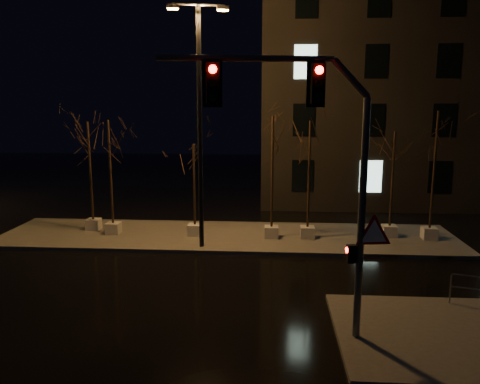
{
  "coord_description": "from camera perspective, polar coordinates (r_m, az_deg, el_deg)",
  "views": [
    {
      "loc": [
        2.14,
        -15.87,
        6.38
      ],
      "look_at": [
        0.83,
        3.24,
        2.8
      ],
      "focal_mm": 35.0,
      "sensor_mm": 36.0,
      "label": 1
    }
  ],
  "objects": [
    {
      "name": "ground",
      "position": [
        17.24,
        -3.57,
        -11.15
      ],
      "size": [
        90.0,
        90.0,
        0.0
      ],
      "primitive_type": "plane",
      "color": "black",
      "rests_on": "ground"
    },
    {
      "name": "median",
      "position": [
        22.86,
        -1.62,
        -5.42
      ],
      "size": [
        22.0,
        5.0,
        0.15
      ],
      "primitive_type": "cube",
      "color": "#47453F",
      "rests_on": "ground"
    },
    {
      "name": "sidewalk_corner",
      "position": [
        14.88,
        25.58,
        -15.58
      ],
      "size": [
        7.0,
        5.0,
        0.15
      ],
      "primitive_type": "cube",
      "color": "#47453F",
      "rests_on": "ground"
    },
    {
      "name": "building",
      "position": [
        35.91,
        23.71,
        11.5
      ],
      "size": [
        25.0,
        12.0,
        15.0
      ],
      "primitive_type": "cube",
      "color": "black",
      "rests_on": "ground"
    },
    {
      "name": "tree_0",
      "position": [
        24.22,
        -17.94,
        5.33
      ],
      "size": [
        1.8,
        1.8,
        5.57
      ],
      "color": "#A9A89E",
      "rests_on": "median"
    },
    {
      "name": "tree_1",
      "position": [
        23.13,
        -15.66,
        5.43
      ],
      "size": [
        1.8,
        1.8,
        5.68
      ],
      "color": "#A9A89E",
      "rests_on": "median"
    },
    {
      "name": "tree_2",
      "position": [
        22.19,
        -5.65,
        3.33
      ],
      "size": [
        1.8,
        1.8,
        4.54
      ],
      "color": "#A9A89E",
      "rests_on": "median"
    },
    {
      "name": "tree_3",
      "position": [
        21.63,
        3.98,
        5.9
      ],
      "size": [
        1.8,
        1.8,
        5.9
      ],
      "color": "#A9A89E",
      "rests_on": "median"
    },
    {
      "name": "tree_4",
      "position": [
        21.79,
        8.49,
        5.4
      ],
      "size": [
        1.8,
        1.8,
        5.67
      ],
      "color": "#A9A89E",
      "rests_on": "median"
    },
    {
      "name": "tree_5",
      "position": [
        22.95,
        18.25,
        4.26
      ],
      "size": [
        1.8,
        1.8,
        5.15
      ],
      "color": "#A9A89E",
      "rests_on": "median"
    },
    {
      "name": "tree_6",
      "position": [
        23.13,
        22.81,
        5.86
      ],
      "size": [
        1.8,
        1.8,
        6.14
      ],
      "color": "#A9A89E",
      "rests_on": "median"
    },
    {
      "name": "traffic_signal_mast",
      "position": [
        11.98,
        9.55,
        3.86
      ],
      "size": [
        5.99,
        1.08,
        7.4
      ],
      "rotation": [
        0.0,
        0.0,
        0.17
      ],
      "color": "#525459",
      "rests_on": "sidewalk_corner"
    },
    {
      "name": "streetlight_main",
      "position": [
        20.2,
        -4.95,
        9.74
      ],
      "size": [
        2.57,
        0.82,
        10.3
      ],
      "rotation": [
        0.0,
        0.0,
        0.21
      ],
      "color": "black",
      "rests_on": "median"
    }
  ]
}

